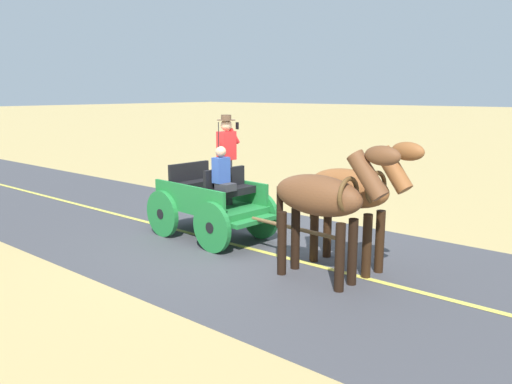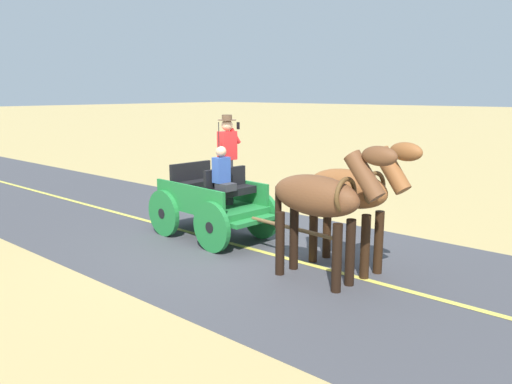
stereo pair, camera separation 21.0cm
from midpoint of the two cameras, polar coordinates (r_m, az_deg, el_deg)
name	(u,v)px [view 1 (the left image)]	position (r m, az deg, el deg)	size (l,w,h in m)	color
ground_plane	(233,244)	(9.98, -3.26, -5.92)	(200.00, 200.00, 0.00)	tan
road_surface	(233,244)	(9.97, -3.26, -5.90)	(5.66, 160.00, 0.01)	#424247
road_centre_stripe	(233,244)	(9.97, -3.26, -5.87)	(0.12, 160.00, 0.00)	#DBCC4C
horse_drawn_carriage	(213,199)	(10.24, -5.41, -0.78)	(1.58, 4.52, 2.50)	#1E7233
horse_near_side	(353,192)	(8.45, 10.20, 0.04)	(0.74, 2.14, 2.21)	brown
horse_off_side	(324,199)	(7.80, 6.86, -0.80)	(0.60, 2.13, 2.21)	brown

